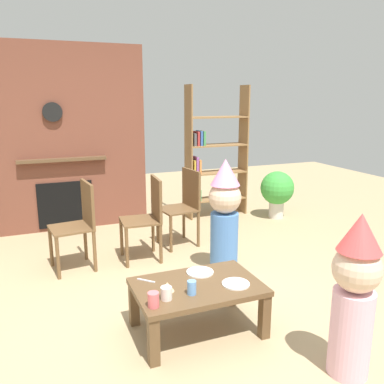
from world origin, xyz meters
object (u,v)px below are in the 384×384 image
at_px(paper_cup_near_left, 192,288).
at_px(potted_plant_tall, 277,190).
at_px(paper_cup_near_right, 166,293).
at_px(paper_cup_center, 153,300).
at_px(coffee_table, 197,292).
at_px(child_in_pink, 225,214).
at_px(dining_chair_right, 184,203).
at_px(child_with_cone_hat, 355,292).
at_px(bookshelf, 212,157).
at_px(dining_chair_middle, 148,214).
at_px(dining_chair_left, 80,220).
at_px(birthday_cake_slice, 167,287).
at_px(paper_plate_front, 236,284).
at_px(paper_plate_rear, 200,272).

relative_size(paper_cup_near_left, potted_plant_tall, 0.15).
relative_size(paper_cup_near_right, paper_cup_center, 0.90).
bearing_deg(coffee_table, child_in_pink, 53.30).
distance_m(paper_cup_center, dining_chair_right, 2.21).
distance_m(coffee_table, paper_cup_center, 0.45).
bearing_deg(paper_cup_near_right, child_with_cone_hat, -34.17).
distance_m(child_with_cone_hat, potted_plant_tall, 3.45).
height_order(bookshelf, dining_chair_middle, bookshelf).
relative_size(dining_chair_left, dining_chair_middle, 1.00).
relative_size(paper_cup_near_right, child_in_pink, 0.08).
distance_m(birthday_cake_slice, dining_chair_left, 1.61).
bearing_deg(birthday_cake_slice, paper_cup_near_left, -37.00).
height_order(coffee_table, dining_chair_right, dining_chair_right).
height_order(bookshelf, child_with_cone_hat, bookshelf).
distance_m(dining_chair_middle, potted_plant_tall, 2.30).
xyz_separation_m(coffee_table, dining_chair_middle, (0.05, 1.51, 0.19)).
relative_size(paper_plate_front, child_with_cone_hat, 0.19).
distance_m(coffee_table, dining_chair_right, 1.89).
bearing_deg(dining_chair_middle, potted_plant_tall, -156.35).
height_order(child_in_pink, dining_chair_left, child_in_pink).
relative_size(child_with_cone_hat, dining_chair_left, 1.19).
distance_m(paper_cup_near_left, paper_plate_front, 0.36).
relative_size(bookshelf, birthday_cake_slice, 19.00).
distance_m(paper_plate_rear, potted_plant_tall, 3.00).
distance_m(birthday_cake_slice, child_in_pink, 1.29).
distance_m(paper_cup_near_left, dining_chair_middle, 1.64).
distance_m(child_with_cone_hat, dining_chair_left, 2.71).
xyz_separation_m(coffee_table, birthday_cake_slice, (-0.24, -0.02, 0.10)).
xyz_separation_m(child_with_cone_hat, dining_chair_left, (-1.37, 2.34, -0.06)).
bearing_deg(birthday_cake_slice, bookshelf, 59.77).
bearing_deg(dining_chair_left, paper_cup_center, 91.58).
xyz_separation_m(coffee_table, dining_chair_right, (0.58, 1.79, 0.19)).
bearing_deg(child_with_cone_hat, dining_chair_left, -11.11).
bearing_deg(bookshelf, paper_cup_center, -120.99).
bearing_deg(child_with_cone_hat, paper_cup_center, 19.55).
height_order(bookshelf, potted_plant_tall, bookshelf).
bearing_deg(dining_chair_right, paper_cup_near_right, 58.25).
xyz_separation_m(paper_cup_near_right, paper_plate_front, (0.55, 0.02, -0.04)).
distance_m(coffee_table, paper_plate_front, 0.29).
bearing_deg(coffee_table, dining_chair_left, 113.25).
xyz_separation_m(bookshelf, dining_chair_left, (-2.04, -1.22, -0.37)).
bearing_deg(potted_plant_tall, child_with_cone_hat, -115.86).
relative_size(child_in_pink, dining_chair_middle, 1.29).
relative_size(paper_cup_near_right, birthday_cake_slice, 0.91).
bearing_deg(potted_plant_tall, child_in_pink, -137.72).
bearing_deg(paper_plate_front, paper_cup_near_right, -177.83).
distance_m(coffee_table, paper_cup_near_left, 0.19).
xyz_separation_m(bookshelf, child_in_pink, (-0.72, -1.87, -0.27)).
relative_size(paper_cup_near_right, potted_plant_tall, 0.13).
distance_m(paper_cup_near_left, child_with_cone_hat, 1.06).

